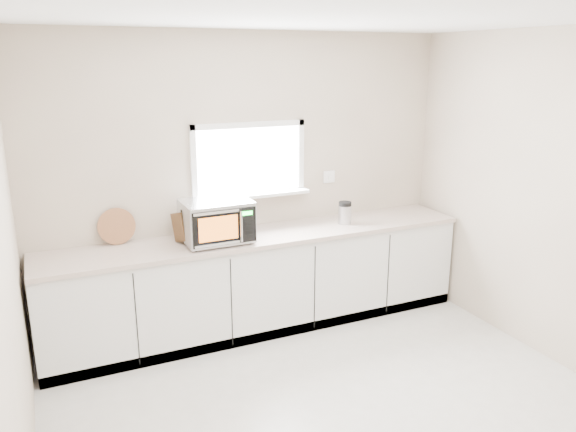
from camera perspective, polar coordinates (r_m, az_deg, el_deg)
ground at (r=4.14m, az=6.79°, el=-20.68°), size 4.00×4.00×0.00m
back_wall at (r=5.26m, az=-4.01°, el=3.70°), size 4.00×0.17×2.70m
cabinets at (r=5.26m, az=-2.68°, el=-6.79°), size 3.92×0.60×0.88m
countertop at (r=5.10m, az=-2.71°, el=-2.05°), size 3.92×0.64×0.04m
microwave at (r=4.85m, az=-7.25°, el=-0.45°), size 0.57×0.48×0.37m
knife_block at (r=4.90m, az=-10.57°, el=-0.99°), size 0.18×0.26×0.34m
cutting_board at (r=4.99m, az=-17.01°, el=-1.00°), size 0.31×0.08×0.31m
coffee_grinder at (r=5.41m, az=5.79°, el=0.35°), size 0.16×0.16×0.22m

